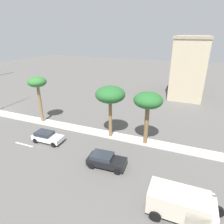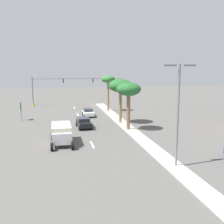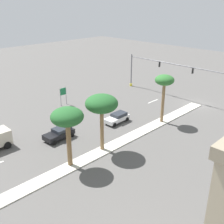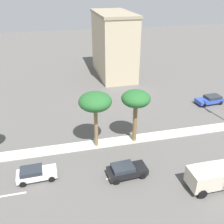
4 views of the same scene
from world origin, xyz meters
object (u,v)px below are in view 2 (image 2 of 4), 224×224
traffic_signal_gantry (58,86)px  box_truck (62,133)px  palm_tree_center (120,86)px  directional_road_sign (21,108)px  palm_tree_leading (129,90)px  sedan_white_left (88,112)px  sedan_black_near (84,123)px  palm_tree_trailing (108,81)px  street_lamp_rear (178,107)px

traffic_signal_gantry → box_truck: traffic_signal_gantry is taller
palm_tree_center → traffic_signal_gantry: bearing=-67.4°
traffic_signal_gantry → box_truck: size_ratio=3.72×
traffic_signal_gantry → directional_road_sign: (6.42, 16.57, -2.36)m
palm_tree_center → palm_tree_leading: size_ratio=1.04×
palm_tree_center → sedan_white_left: (4.28, -7.04, -5.13)m
sedan_white_left → palm_tree_leading: bearing=109.9°
sedan_black_near → sedan_white_left: (-1.74, -9.00, -0.03)m
palm_tree_trailing → palm_tree_center: (0.31, 11.68, -0.26)m
street_lamp_rear → palm_tree_trailing: bearing=-89.7°
sedan_black_near → box_truck: box_truck is taller
directional_road_sign → sedan_white_left: size_ratio=0.76×
palm_tree_trailing → street_lamp_rear: bearing=90.3°
box_truck → directional_road_sign: bearing=-68.0°
traffic_signal_gantry → palm_tree_leading: (-9.24, 26.94, 1.17)m
palm_tree_center → palm_tree_trailing: bearing=-91.5°
traffic_signal_gantry → street_lamp_rear: street_lamp_rear is taller
sedan_black_near → sedan_white_left: size_ratio=1.03×
street_lamp_rear → sedan_white_left: bearing=-79.8°
palm_tree_trailing → sedan_black_near: 15.97m
directional_road_sign → palm_tree_leading: palm_tree_leading is taller
palm_tree_trailing → sedan_black_near: (6.33, 13.64, -5.36)m
palm_tree_leading → street_lamp_rear: 14.58m
palm_tree_trailing → sedan_white_left: palm_tree_trailing is taller
directional_road_sign → sedan_black_near: bearing=141.9°
directional_road_sign → box_truck: size_ratio=0.54×
street_lamp_rear → box_truck: 14.37m
sedan_white_left → street_lamp_rear: bearing=100.2°
box_truck → sedan_black_near: bearing=-113.4°
traffic_signal_gantry → sedan_black_near: size_ratio=5.08×
palm_tree_leading → sedan_white_left: palm_tree_leading is taller
palm_tree_trailing → palm_tree_leading: palm_tree_trailing is taller
palm_tree_center → palm_tree_leading: bearing=90.0°
palm_tree_center → box_truck: 14.38m
palm_tree_trailing → sedan_black_near: bearing=65.1°
traffic_signal_gantry → palm_tree_leading: bearing=108.9°
palm_tree_leading → sedan_black_near: palm_tree_leading is taller
traffic_signal_gantry → sedan_black_near: bearing=97.6°
sedan_white_left → traffic_signal_gantry: bearing=-71.9°
palm_tree_leading → street_lamp_rear: (-0.47, 14.57, -0.16)m
palm_tree_trailing → palm_tree_leading: size_ratio=1.06×
sedan_black_near → traffic_signal_gantry: bearing=-82.4°
sedan_black_near → palm_tree_trailing: bearing=-114.9°
directional_road_sign → palm_tree_center: palm_tree_center is taller
sedan_black_near → directional_road_sign: bearing=-38.1°
palm_tree_trailing → box_truck: bearing=65.6°
palm_tree_trailing → street_lamp_rear: street_lamp_rear is taller
traffic_signal_gantry → palm_tree_center: bearing=112.6°
directional_road_sign → palm_tree_leading: 19.12m
traffic_signal_gantry → sedan_white_left: 16.36m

